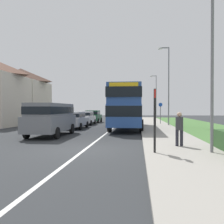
% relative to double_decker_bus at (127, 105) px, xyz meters
% --- Properties ---
extents(ground_plane, '(120.00, 120.00, 0.00)m').
position_rel_double_decker_bus_xyz_m(ground_plane, '(-1.36, -11.65, -2.14)').
color(ground_plane, '#2D3033').
extents(lane_marking_centre, '(0.14, 60.00, 0.01)m').
position_rel_double_decker_bus_xyz_m(lane_marking_centre, '(-1.36, -3.65, -2.14)').
color(lane_marking_centre, silver).
rests_on(lane_marking_centre, ground_plane).
extents(pavement_near_side, '(3.20, 68.00, 0.12)m').
position_rel_double_decker_bus_xyz_m(pavement_near_side, '(2.84, -5.65, -2.08)').
color(pavement_near_side, '#9E998E').
rests_on(pavement_near_side, ground_plane).
extents(double_decker_bus, '(2.80, 10.90, 3.70)m').
position_rel_double_decker_bus_xyz_m(double_decker_bus, '(0.00, 0.00, 0.00)').
color(double_decker_bus, '#284C93').
rests_on(double_decker_bus, ground_plane).
extents(parked_van_grey, '(2.11, 5.44, 2.18)m').
position_rel_double_decker_bus_xyz_m(parked_van_grey, '(-4.82, -6.27, -0.84)').
color(parked_van_grey, slate).
rests_on(parked_van_grey, ground_plane).
extents(parked_car_silver, '(2.00, 4.46, 1.55)m').
position_rel_double_decker_bus_xyz_m(parked_car_silver, '(-4.88, -0.11, -1.28)').
color(parked_car_silver, '#B7B7BC').
rests_on(parked_car_silver, ground_plane).
extents(parked_car_white, '(1.93, 4.01, 1.55)m').
position_rel_double_decker_bus_xyz_m(parked_car_white, '(-5.01, 5.30, -1.28)').
color(parked_car_white, silver).
rests_on(parked_car_white, ground_plane).
extents(parked_car_dark_green, '(1.95, 4.14, 1.62)m').
position_rel_double_decker_bus_xyz_m(parked_car_dark_green, '(-4.99, 10.17, -1.25)').
color(parked_car_dark_green, '#19472D').
rests_on(parked_car_dark_green, ground_plane).
extents(pedestrian_at_stop, '(0.34, 0.34, 1.67)m').
position_rel_double_decker_bus_xyz_m(pedestrian_at_stop, '(2.86, -10.84, -1.17)').
color(pedestrian_at_stop, '#23232D').
rests_on(pedestrian_at_stop, ground_plane).
extents(bus_stop_sign, '(0.09, 0.52, 2.60)m').
position_rel_double_decker_bus_xyz_m(bus_stop_sign, '(1.64, -12.64, -0.60)').
color(bus_stop_sign, black).
rests_on(bus_stop_sign, ground_plane).
extents(cycle_route_sign, '(0.44, 0.08, 2.52)m').
position_rel_double_decker_bus_xyz_m(cycle_route_sign, '(3.55, 6.55, -0.72)').
color(cycle_route_sign, slate).
rests_on(cycle_route_sign, ground_plane).
extents(street_lamp_near, '(1.14, 0.20, 7.62)m').
position_rel_double_decker_bus_xyz_m(street_lamp_near, '(3.76, -12.36, 2.22)').
color(street_lamp_near, slate).
rests_on(street_lamp_near, ground_plane).
extents(street_lamp_mid, '(1.14, 0.20, 8.25)m').
position_rel_double_decker_bus_xyz_m(street_lamp_mid, '(4.07, 4.01, 2.54)').
color(street_lamp_mid, slate).
rests_on(street_lamp_mid, ground_plane).
extents(street_lamp_far, '(1.14, 0.20, 7.79)m').
position_rel_double_decker_bus_xyz_m(street_lamp_far, '(4.10, 22.68, 2.30)').
color(street_lamp_far, slate).
rests_on(street_lamp_far, ground_plane).
extents(house_terrace_far_side, '(6.15, 13.30, 7.17)m').
position_rel_double_decker_bus_xyz_m(house_terrace_far_side, '(-14.48, 5.60, 1.44)').
color(house_terrace_far_side, beige).
rests_on(house_terrace_far_side, ground_plane).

